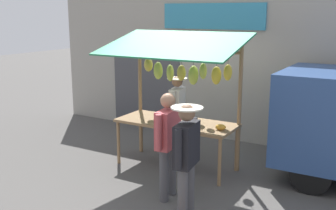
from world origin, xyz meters
The scene contains 6 objects.
ground_plane centered at (0.00, 0.00, 0.00)m, with size 40.00×40.00×0.00m, color #514F4C.
street_backdrop centered at (0.04, -2.20, 1.70)m, with size 9.00×0.30×3.40m.
market_stall centered at (0.00, -0.06, 1.56)m, with size 2.50×1.46×2.50m.
vendor_with_sunhat centered at (0.40, -0.75, 0.93)m, with size 0.41×0.67×1.59m.
shopper_in_striped_shirt centered at (-0.52, 1.20, 0.97)m, with size 0.26×0.71×1.67m.
shopper_with_ponytail centered at (-1.11, 1.71, 0.98)m, with size 0.43×0.70×1.66m.
Camera 1 is at (-3.50, 6.31, 2.84)m, focal length 43.57 mm.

